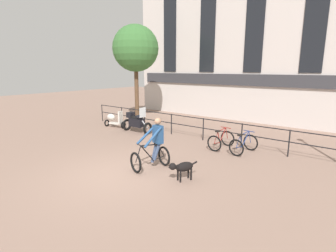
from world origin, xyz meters
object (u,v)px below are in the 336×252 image
parked_scooter (114,119)px  parked_motorcycle (137,122)px  parked_bicycle_near_lamp (221,140)px  dog (182,167)px  cyclist_with_bike (154,146)px  parked_bicycle_mid_left (244,144)px

parked_scooter → parked_motorcycle: bearing=-101.2°
parked_bicycle_near_lamp → dog: bearing=103.3°
dog → cyclist_with_bike: bearing=-165.8°
parked_motorcycle → parked_bicycle_near_lamp: (4.82, 0.16, -0.20)m
cyclist_with_bike → dog: cyclist_with_bike is taller
dog → parked_motorcycle: 6.46m
parked_bicycle_near_lamp → parked_bicycle_mid_left: 0.98m
parked_bicycle_mid_left → parked_bicycle_near_lamp: bearing=8.4°
parked_bicycle_near_lamp → parked_scooter: bearing=4.7°
parked_bicycle_mid_left → parked_scooter: (-7.65, -0.12, 0.10)m
cyclist_with_bike → parked_bicycle_mid_left: (1.70, 3.41, -0.41)m
cyclist_with_bike → parked_scooter: 6.81m
parked_bicycle_mid_left → parked_scooter: bearing=9.4°
parked_bicycle_near_lamp → parked_bicycle_mid_left: (0.98, 0.00, -0.00)m
cyclist_with_bike → parked_scooter: (-5.95, 3.29, -0.30)m
parked_scooter → parked_bicycle_near_lamp: bearing=-98.9°
cyclist_with_bike → parked_bicycle_near_lamp: 3.51m
cyclist_with_bike → parked_scooter: bearing=166.8°
parked_bicycle_near_lamp → parked_scooter: 6.67m
parked_motorcycle → parked_scooter: (-1.85, 0.04, -0.10)m
dog → parked_scooter: 8.09m
parked_motorcycle → parked_scooter: parked_motorcycle is taller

